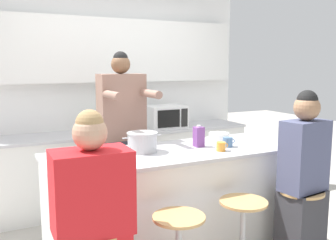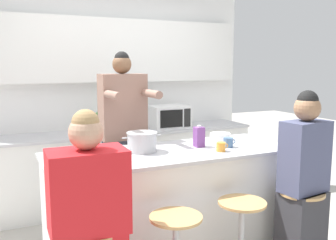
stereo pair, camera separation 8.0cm
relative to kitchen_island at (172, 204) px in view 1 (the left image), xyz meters
name	(u,v)px [view 1 (the left image)]	position (x,y,z in m)	size (l,w,h in m)	color
wall_back	(109,74)	(0.00, 1.72, 1.07)	(3.58, 0.22, 2.70)	white
back_counter	(118,167)	(0.00, 1.44, -0.03)	(3.32, 0.59, 0.88)	white
kitchen_island	(172,204)	(0.00, 0.00, 0.00)	(2.10, 0.79, 0.94)	black
bar_stool_rightmost	(300,227)	(0.84, -0.63, -0.13)	(0.38, 0.38, 0.66)	tan
person_cooking	(122,146)	(-0.22, 0.62, 0.40)	(0.44, 0.57, 1.78)	#383842
person_wrapped_blanket	(93,232)	(-0.85, -0.63, 0.19)	(0.46, 0.30, 1.40)	red
person_seated_near	(303,188)	(0.85, -0.63, 0.20)	(0.40, 0.30, 1.46)	#333338
cooking_pot	(142,142)	(-0.24, 0.07, 0.55)	(0.34, 0.26, 0.16)	#B7BABC
fruit_bowl	(219,136)	(0.63, 0.23, 0.50)	(0.20, 0.20, 0.06)	white
coffee_cup_near	(228,142)	(0.51, -0.08, 0.51)	(0.12, 0.09, 0.08)	#4C7099
coffee_cup_far	(221,147)	(0.36, -0.19, 0.50)	(0.11, 0.08, 0.08)	orange
banana_bunch	(69,165)	(-0.88, -0.15, 0.49)	(0.15, 0.11, 0.05)	yellow
juice_carton	(199,137)	(0.28, 0.04, 0.55)	(0.08, 0.08, 0.19)	#7A428E
microwave	(165,117)	(0.62, 1.41, 0.54)	(0.47, 0.39, 0.28)	white
potted_plant	(100,120)	(-0.20, 1.44, 0.55)	(0.20, 0.20, 0.26)	beige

